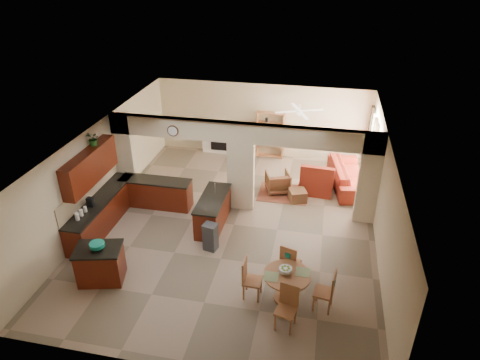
% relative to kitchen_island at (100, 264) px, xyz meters
% --- Properties ---
extents(floor, '(10.00, 10.00, 0.00)m').
position_rel_kitchen_island_xyz_m(floor, '(2.64, 2.93, -0.47)').
color(floor, gray).
rests_on(floor, ground).
extents(ceiling, '(10.00, 10.00, 0.00)m').
position_rel_kitchen_island_xyz_m(ceiling, '(2.64, 2.93, 2.33)').
color(ceiling, white).
rests_on(ceiling, wall_back).
extents(wall_back, '(8.00, 0.00, 8.00)m').
position_rel_kitchen_island_xyz_m(wall_back, '(2.64, 7.93, 0.93)').
color(wall_back, beige).
rests_on(wall_back, floor).
extents(wall_front, '(8.00, 0.00, 8.00)m').
position_rel_kitchen_island_xyz_m(wall_front, '(2.64, -2.07, 0.93)').
color(wall_front, beige).
rests_on(wall_front, floor).
extents(wall_left, '(0.00, 10.00, 10.00)m').
position_rel_kitchen_island_xyz_m(wall_left, '(-1.36, 2.93, 0.93)').
color(wall_left, beige).
rests_on(wall_left, floor).
extents(wall_right, '(0.00, 10.00, 10.00)m').
position_rel_kitchen_island_xyz_m(wall_right, '(6.64, 2.93, 0.93)').
color(wall_right, beige).
rests_on(wall_right, floor).
extents(partition_left_pier, '(0.60, 0.25, 2.80)m').
position_rel_kitchen_island_xyz_m(partition_left_pier, '(-1.06, 3.93, 0.93)').
color(partition_left_pier, beige).
rests_on(partition_left_pier, floor).
extents(partition_center_pier, '(0.80, 0.25, 2.20)m').
position_rel_kitchen_island_xyz_m(partition_center_pier, '(2.64, 3.93, 0.63)').
color(partition_center_pier, beige).
rests_on(partition_center_pier, floor).
extents(partition_right_pier, '(0.60, 0.25, 2.80)m').
position_rel_kitchen_island_xyz_m(partition_right_pier, '(6.34, 3.93, 0.93)').
color(partition_right_pier, beige).
rests_on(partition_right_pier, floor).
extents(partition_header, '(8.00, 0.25, 0.60)m').
position_rel_kitchen_island_xyz_m(partition_header, '(2.64, 3.93, 2.03)').
color(partition_header, beige).
rests_on(partition_header, partition_center_pier).
extents(kitchen_counter, '(2.52, 3.29, 1.48)m').
position_rel_kitchen_island_xyz_m(kitchen_counter, '(-0.62, 2.68, -0.01)').
color(kitchen_counter, '#451408').
rests_on(kitchen_counter, floor).
extents(upper_cabinets, '(0.35, 2.40, 0.90)m').
position_rel_kitchen_island_xyz_m(upper_cabinets, '(-1.18, 2.13, 1.45)').
color(upper_cabinets, '#451408').
rests_on(upper_cabinets, wall_left).
extents(peninsula, '(0.70, 1.85, 0.91)m').
position_rel_kitchen_island_xyz_m(peninsula, '(2.04, 2.82, -0.01)').
color(peninsula, '#451408').
rests_on(peninsula, floor).
extents(wall_clock, '(0.34, 0.03, 0.34)m').
position_rel_kitchen_island_xyz_m(wall_clock, '(0.64, 3.78, 1.98)').
color(wall_clock, '#4B2D19').
rests_on(wall_clock, partition_header).
extents(rug, '(1.60, 1.30, 0.01)m').
position_rel_kitchen_island_xyz_m(rug, '(3.84, 5.03, -0.46)').
color(rug, brown).
rests_on(rug, floor).
extents(fireplace, '(1.60, 0.35, 1.20)m').
position_rel_kitchen_island_xyz_m(fireplace, '(1.04, 7.77, 0.14)').
color(fireplace, '#F1E1D0').
rests_on(fireplace, floor).
extents(shelving_unit, '(1.00, 0.32, 1.80)m').
position_rel_kitchen_island_xyz_m(shelving_unit, '(2.99, 7.75, 0.43)').
color(shelving_unit, brown).
rests_on(shelving_unit, floor).
extents(window_a, '(0.02, 0.90, 1.90)m').
position_rel_kitchen_island_xyz_m(window_a, '(6.61, 5.23, 0.73)').
color(window_a, white).
rests_on(window_a, wall_right).
extents(window_b, '(0.02, 0.90, 1.90)m').
position_rel_kitchen_island_xyz_m(window_b, '(6.61, 6.93, 0.73)').
color(window_b, white).
rests_on(window_b, wall_right).
extents(glazed_door, '(0.02, 0.70, 2.10)m').
position_rel_kitchen_island_xyz_m(glazed_door, '(6.61, 6.08, 0.58)').
color(glazed_door, white).
rests_on(glazed_door, wall_right).
extents(drape_a_left, '(0.10, 0.28, 2.30)m').
position_rel_kitchen_island_xyz_m(drape_a_left, '(6.57, 4.63, 0.73)').
color(drape_a_left, '#3F1B19').
rests_on(drape_a_left, wall_right).
extents(drape_a_right, '(0.10, 0.28, 2.30)m').
position_rel_kitchen_island_xyz_m(drape_a_right, '(6.57, 5.83, 0.73)').
color(drape_a_right, '#3F1B19').
rests_on(drape_a_right, wall_right).
extents(drape_b_left, '(0.10, 0.28, 2.30)m').
position_rel_kitchen_island_xyz_m(drape_b_left, '(6.57, 6.33, 0.73)').
color(drape_b_left, '#3F1B19').
rests_on(drape_b_left, wall_right).
extents(drape_b_right, '(0.10, 0.28, 2.30)m').
position_rel_kitchen_island_xyz_m(drape_b_right, '(6.57, 7.53, 0.73)').
color(drape_b_right, '#3F1B19').
rests_on(drape_b_right, wall_right).
extents(ceiling_fan, '(1.00, 1.00, 0.10)m').
position_rel_kitchen_island_xyz_m(ceiling_fan, '(4.14, 5.93, 2.09)').
color(ceiling_fan, white).
rests_on(ceiling_fan, ceiling).
extents(kitchen_island, '(1.23, 1.01, 0.93)m').
position_rel_kitchen_island_xyz_m(kitchen_island, '(0.00, 0.00, 0.00)').
color(kitchen_island, '#451408').
rests_on(kitchen_island, floor).
extents(teal_bowl, '(0.35, 0.35, 0.17)m').
position_rel_kitchen_island_xyz_m(teal_bowl, '(0.02, -0.01, 0.55)').
color(teal_bowl, '#127F68').
rests_on(teal_bowl, kitchen_island).
extents(trash_can, '(0.40, 0.36, 0.72)m').
position_rel_kitchen_island_xyz_m(trash_can, '(2.28, 1.69, -0.11)').
color(trash_can, '#323235').
rests_on(trash_can, floor).
extents(dining_table, '(1.08, 1.08, 0.73)m').
position_rel_kitchen_island_xyz_m(dining_table, '(4.45, 0.22, 0.02)').
color(dining_table, brown).
rests_on(dining_table, floor).
extents(fruit_bowl, '(0.29, 0.29, 0.15)m').
position_rel_kitchen_island_xyz_m(fruit_bowl, '(4.41, 0.27, 0.34)').
color(fruit_bowl, '#79A623').
rests_on(fruit_bowl, dining_table).
extents(sofa, '(2.79, 1.47, 0.77)m').
position_rel_kitchen_island_xyz_m(sofa, '(5.94, 6.02, -0.08)').
color(sofa, maroon).
rests_on(sofa, floor).
extents(chaise, '(1.13, 0.95, 0.43)m').
position_rel_kitchen_island_xyz_m(chaise, '(4.89, 5.39, -0.26)').
color(chaise, maroon).
rests_on(chaise, floor).
extents(armchair, '(0.95, 0.96, 0.69)m').
position_rel_kitchen_island_xyz_m(armchair, '(3.64, 5.15, -0.13)').
color(armchair, maroon).
rests_on(armchair, floor).
extents(ottoman, '(0.66, 0.66, 0.37)m').
position_rel_kitchen_island_xyz_m(ottoman, '(4.34, 4.68, -0.28)').
color(ottoman, maroon).
rests_on(ottoman, floor).
extents(plant, '(0.45, 0.43, 0.40)m').
position_rel_kitchen_island_xyz_m(plant, '(-1.18, 2.53, 2.10)').
color(plant, '#1F4612').
rests_on(plant, upper_cabinets).
extents(chair_north, '(0.53, 0.53, 1.02)m').
position_rel_kitchen_island_xyz_m(chair_north, '(4.44, 0.91, 0.08)').
color(chair_north, brown).
rests_on(chair_north, floor).
extents(chair_east, '(0.48, 0.48, 1.02)m').
position_rel_kitchen_island_xyz_m(chair_east, '(5.37, 0.11, 0.08)').
color(chair_east, brown).
rests_on(chair_east, floor).
extents(chair_south, '(0.50, 0.50, 1.02)m').
position_rel_kitchen_island_xyz_m(chair_south, '(4.55, -0.51, 0.08)').
color(chair_south, brown).
rests_on(chair_south, floor).
extents(chair_west, '(0.44, 0.43, 1.02)m').
position_rel_kitchen_island_xyz_m(chair_west, '(3.60, 0.17, 0.08)').
color(chair_west, brown).
rests_on(chair_west, floor).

